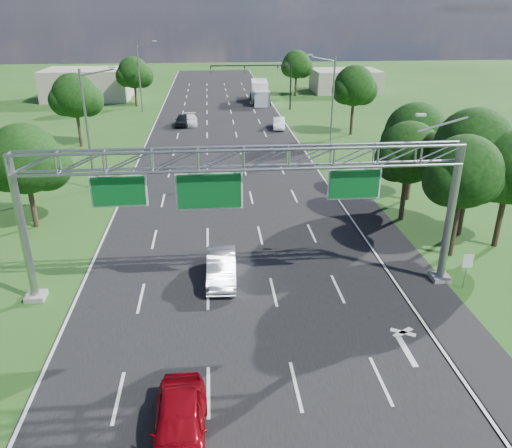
{
  "coord_description": "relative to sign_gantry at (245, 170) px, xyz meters",
  "views": [
    {
      "loc": [
        -1.32,
        -12.01,
        14.34
      ],
      "look_at": [
        0.91,
        12.36,
        3.76
      ],
      "focal_mm": 35.0,
      "sensor_mm": 36.0,
      "label": 1
    }
  ],
  "objects": [
    {
      "name": "car_queue_c",
      "position": [
        -5.38,
        42.82,
        -6.15
      ],
      "size": [
        2.01,
        4.45,
        1.48
      ],
      "primitive_type": "imported",
      "rotation": [
        0.0,
        0.0,
        -0.06
      ],
      "color": "black",
      "rests_on": "ground"
    },
    {
      "name": "sign_gantry",
      "position": [
        0.0,
        0.0,
        0.0
      ],
      "size": [
        23.5,
        1.0,
        9.56
      ],
      "color": "gray",
      "rests_on": "ground"
    },
    {
      "name": "red_coupe",
      "position": [
        -3.12,
        -10.48,
        -6.07
      ],
      "size": [
        1.97,
        4.85,
        1.65
      ],
      "primitive_type": "imported",
      "rotation": [
        0.0,
        0.0,
        0.0
      ],
      "color": "maroon",
      "rests_on": "ground"
    },
    {
      "name": "box_truck",
      "position": [
        6.65,
        59.85,
        -5.26
      ],
      "size": [
        2.97,
        9.1,
        3.4
      ],
      "rotation": [
        0.0,
        0.0,
        -0.06
      ],
      "color": "white",
      "rests_on": "ground"
    },
    {
      "name": "road",
      "position": [
        -0.33,
        18.0,
        -6.89
      ],
      "size": [
        18.0,
        180.0,
        0.02
      ],
      "primitive_type": "cube",
      "color": "black",
      "rests_on": "ground"
    },
    {
      "name": "streetlight_l_far",
      "position": [
        -11.63,
        53.0,
        -1.31
      ],
      "size": [
        2.97,
        0.22,
        10.16
      ],
      "color": "gray",
      "rests_on": "ground"
    },
    {
      "name": "regulatory_sign",
      "position": [
        12.07,
        -1.02,
        -5.38
      ],
      "size": [
        0.6,
        0.08,
        2.1
      ],
      "color": "gray",
      "rests_on": "ground"
    },
    {
      "name": "tree_verge_rd",
      "position": [
        15.75,
        36.04,
        -1.26
      ],
      "size": [
        5.76,
        4.8,
        8.28
      ],
      "color": "#2D2116",
      "rests_on": "ground"
    },
    {
      "name": "tree_cluster_right",
      "position": [
        14.47,
        7.19,
        -1.58
      ],
      "size": [
        9.91,
        14.6,
        8.68
      ],
      "color": "#2D2116",
      "rests_on": "ground"
    },
    {
      "name": "tree_verge_lb",
      "position": [
        -16.25,
        33.04,
        -1.48
      ],
      "size": [
        5.76,
        4.8,
        8.06
      ],
      "color": "#2D2116",
      "rests_on": "ground"
    },
    {
      "name": "silver_sedan",
      "position": [
        -1.33,
        1.16,
        -6.12
      ],
      "size": [
        1.78,
        4.74,
        1.54
      ],
      "primitive_type": "imported",
      "rotation": [
        0.0,
        0.0,
        -0.03
      ],
      "color": "silver",
      "rests_on": "ground"
    },
    {
      "name": "building_left",
      "position": [
        -22.33,
        66.0,
        -4.39
      ],
      "size": [
        14.0,
        10.0,
        5.0
      ],
      "primitive_type": "cube",
      "color": "#A9A28E",
      "rests_on": "ground"
    },
    {
      "name": "tree_verge_la",
      "position": [
        -14.25,
        10.04,
        -2.13
      ],
      "size": [
        5.76,
        4.8,
        7.4
      ],
      "color": "#2D2116",
      "rests_on": "ground"
    },
    {
      "name": "road_flare",
      "position": [
        9.87,
        2.0,
        -6.89
      ],
      "size": [
        3.0,
        30.0,
        0.02
      ],
      "primitive_type": "cube",
      "color": "black",
      "rests_on": "ground"
    },
    {
      "name": "streetlight_r_mid",
      "position": [
        10.97,
        28.0,
        -1.31
      ],
      "size": [
        2.97,
        0.22,
        10.16
      ],
      "color": "gray",
      "rests_on": "ground"
    },
    {
      "name": "car_queue_d",
      "position": [
        7.18,
        40.03,
        -6.2
      ],
      "size": [
        1.91,
        4.33,
        1.38
      ],
      "primitive_type": "imported",
      "rotation": [
        0.0,
        0.0,
        -0.11
      ],
      "color": "white",
      "rests_on": "ground"
    },
    {
      "name": "traffic_signal",
      "position": [
        7.15,
        53.0,
        -1.72
      ],
      "size": [
        12.21,
        0.24,
        7.0
      ],
      "color": "black",
      "rests_on": "ground"
    },
    {
      "name": "building_right",
      "position": [
        23.67,
        70.0,
        -4.89
      ],
      "size": [
        12.0,
        9.0,
        4.0
      ],
      "primitive_type": "cube",
      "color": "#A9A28E",
      "rests_on": "ground"
    },
    {
      "name": "car_queue_a",
      "position": [
        -4.35,
        43.3,
        -6.24
      ],
      "size": [
        1.99,
        4.57,
        1.31
      ],
      "primitive_type": "imported",
      "rotation": [
        0.0,
        0.0,
        0.03
      ],
      "color": "white",
      "rests_on": "ground"
    },
    {
      "name": "streetlight_l_near",
      "position": [
        -11.63,
        18.0,
        -1.31
      ],
      "size": [
        2.97,
        0.22,
        10.16
      ],
      "color": "gray",
      "rests_on": "ground"
    },
    {
      "name": "tree_verge_lc",
      "position": [
        -13.25,
        58.04,
        -1.92
      ],
      "size": [
        5.76,
        4.8,
        7.62
      ],
      "color": "#2D2116",
      "rests_on": "ground"
    },
    {
      "name": "ground",
      "position": [
        -0.33,
        18.0,
        -6.89
      ],
      "size": [
        220.0,
        220.0,
        0.0
      ],
      "primitive_type": "plane",
      "color": "#224A16",
      "rests_on": "ground"
    },
    {
      "name": "tree_verge_re",
      "position": [
        13.75,
        66.04,
        -1.7
      ],
      "size": [
        5.76,
        4.8,
        7.84
      ],
      "color": "#2D2116",
      "rests_on": "ground"
    }
  ]
}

